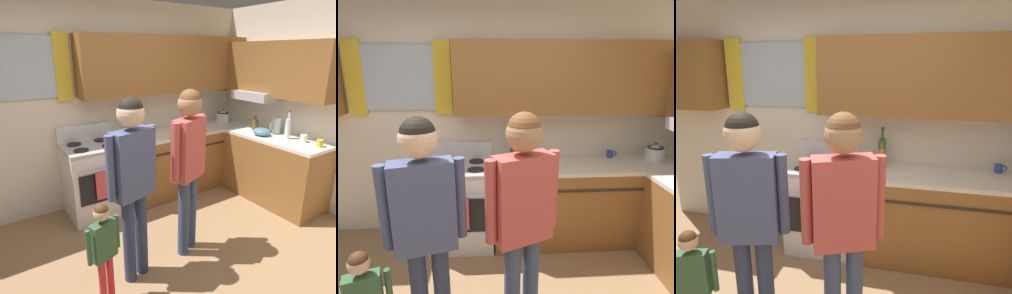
{
  "view_description": "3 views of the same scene",
  "coord_description": "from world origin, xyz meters",
  "views": [
    {
      "loc": [
        -1.27,
        -1.79,
        1.97
      ],
      "look_at": [
        0.26,
        0.55,
        1.07
      ],
      "focal_mm": 31.63,
      "sensor_mm": 36.0,
      "label": 1
    },
    {
      "loc": [
        0.11,
        -1.31,
        1.9
      ],
      "look_at": [
        0.24,
        0.73,
        1.33
      ],
      "focal_mm": 30.02,
      "sensor_mm": 36.0,
      "label": 2
    },
    {
      "loc": [
        0.72,
        -1.37,
        1.91
      ],
      "look_at": [
        0.2,
        0.83,
        1.31
      ],
      "focal_mm": 33.14,
      "sensor_mm": 36.0,
      "label": 3
    }
  ],
  "objects": [
    {
      "name": "bottle_tall_clear",
      "position": [
        2.02,
        0.44,
        1.04
      ],
      "size": [
        0.07,
        0.07,
        0.37
      ],
      "color": "silver",
      "rests_on": "kitchen_counter_run"
    },
    {
      "name": "stove_oven",
      "position": [
        -0.19,
        1.54,
        0.47
      ],
      "size": [
        0.68,
        0.67,
        1.1
      ],
      "color": "silver",
      "rests_on": "ground"
    },
    {
      "name": "right_wall_unit",
      "position": [
        2.29,
        0.12,
        1.42
      ],
      "size": [
        0.52,
        4.05,
        2.6
      ],
      "color": "silver",
      "rests_on": "ground"
    },
    {
      "name": "adult_holding_child",
      "position": [
        -0.28,
        0.25,
        1.04
      ],
      "size": [
        0.5,
        0.24,
        1.65
      ],
      "color": "#2D3856",
      "rests_on": "ground"
    },
    {
      "name": "small_child",
      "position": [
        -0.63,
        0.09,
        0.57
      ],
      "size": [
        0.3,
        0.15,
        0.91
      ],
      "color": "red",
      "rests_on": "ground"
    },
    {
      "name": "mixing_bowl",
      "position": [
        1.87,
        0.73,
        0.95
      ],
      "size": [
        0.23,
        0.23,
        0.1
      ],
      "color": "teal",
      "rests_on": "kitchen_counter_run"
    },
    {
      "name": "water_pitcher",
      "position": [
        2.12,
        0.69,
        1.01
      ],
      "size": [
        0.19,
        0.11,
        0.22
      ],
      "color": "silver",
      "rests_on": "kitchen_counter_run"
    },
    {
      "name": "mug_cobalt_blue",
      "position": [
        1.53,
        1.73,
        0.94
      ],
      "size": [
        0.11,
        0.07,
        0.08
      ],
      "color": "#2D479E",
      "rests_on": "kitchen_counter_run"
    },
    {
      "name": "stovetop_kettle",
      "position": [
        1.97,
        1.59,
        1.0
      ],
      "size": [
        0.27,
        0.2,
        0.21
      ],
      "color": "silver",
      "rests_on": "kitchen_counter_run"
    },
    {
      "name": "bottle_squat_brown",
      "position": [
        2.02,
        0.97,
        0.98
      ],
      "size": [
        0.08,
        0.08,
        0.21
      ],
      "color": "brown",
      "rests_on": "kitchen_counter_run"
    },
    {
      "name": "kitchen_counter_run",
      "position": [
        1.52,
        1.16,
        0.45
      ],
      "size": [
        2.13,
        1.95,
        0.9
      ],
      "color": "brown",
      "rests_on": "ground"
    },
    {
      "name": "mug_ceramic_white",
      "position": [
        2.06,
        0.23,
        0.95
      ],
      "size": [
        0.13,
        0.08,
        0.09
      ],
      "color": "white",
      "rests_on": "kitchen_counter_run"
    },
    {
      "name": "bottle_oil_amber",
      "position": [
        0.4,
        1.62,
        1.01
      ],
      "size": [
        0.06,
        0.06,
        0.29
      ],
      "color": "#B27223",
      "rests_on": "kitchen_counter_run"
    },
    {
      "name": "back_wall_unit",
      "position": [
        0.1,
        1.81,
        1.51
      ],
      "size": [
        4.6,
        0.42,
        2.6
      ],
      "color": "silver",
      "rests_on": "ground"
    },
    {
      "name": "mug_mustard_yellow",
      "position": [
        2.04,
        0.01,
        0.95
      ],
      "size": [
        0.12,
        0.08,
        0.09
      ],
      "color": "gold",
      "rests_on": "kitchen_counter_run"
    },
    {
      "name": "ground_plane",
      "position": [
        0.0,
        0.0,
        0.0
      ],
      "size": [
        12.0,
        12.0,
        0.0
      ],
      "primitive_type": "plane",
      "color": "#93704C"
    },
    {
      "name": "bottle_wine_green",
      "position": [
        0.39,
        1.73,
        1.05
      ],
      "size": [
        0.08,
        0.08,
        0.39
      ],
      "color": "#2D6633",
      "rests_on": "kitchen_counter_run"
    },
    {
      "name": "adult_in_plaid",
      "position": [
        0.33,
        0.3,
        1.04
      ],
      "size": [
        0.48,
        0.29,
        1.66
      ],
      "color": "#38476B",
      "rests_on": "ground"
    }
  ]
}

